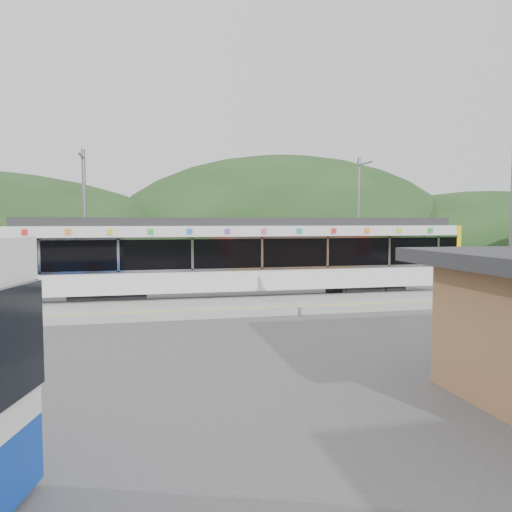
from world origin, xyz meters
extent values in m
plane|color=#4C4C4F|center=(0.00, 0.00, 0.00)|extent=(120.00, 120.00, 0.00)
ellipsoid|color=#1E3D19|center=(16.00, 54.00, 0.00)|extent=(52.00, 39.00, 26.00)
ellipsoid|color=#1E3D19|center=(45.00, 48.00, 0.00)|extent=(44.00, 33.00, 16.00)
cube|color=#9E9E99|center=(0.00, 3.30, 0.15)|extent=(26.00, 3.20, 0.30)
cube|color=yellow|center=(0.00, 2.00, 0.30)|extent=(26.00, 0.10, 0.01)
cube|color=black|center=(-5.79, 6.00, 0.30)|extent=(3.20, 2.20, 0.56)
cube|color=black|center=(6.21, 6.00, 0.30)|extent=(3.20, 2.20, 0.56)
cube|color=silver|center=(0.21, 6.00, 1.04)|extent=(20.00, 2.90, 0.92)
cube|color=black|center=(0.21, 6.00, 2.23)|extent=(20.00, 2.96, 1.45)
cube|color=silver|center=(0.21, 4.50, 1.55)|extent=(20.00, 0.05, 0.10)
cube|color=silver|center=(0.21, 4.50, 2.90)|extent=(20.00, 0.05, 0.10)
cube|color=silver|center=(0.21, 6.00, 3.17)|extent=(20.00, 2.90, 0.45)
cube|color=#2D2D30|center=(0.21, 6.00, 3.58)|extent=(19.40, 2.50, 0.36)
cube|color=yellow|center=(10.33, 6.00, 1.90)|extent=(0.24, 2.92, 3.00)
cube|color=black|center=(-9.89, 6.00, 1.90)|extent=(0.20, 2.92, 3.00)
cube|color=silver|center=(-8.29, 4.50, 2.23)|extent=(0.10, 0.05, 1.35)
cube|color=silver|center=(-5.29, 4.50, 2.23)|extent=(0.10, 0.05, 1.35)
cube|color=silver|center=(-2.29, 4.50, 2.23)|extent=(0.10, 0.05, 1.35)
cube|color=silver|center=(0.71, 4.50, 2.23)|extent=(0.10, 0.05, 1.35)
cube|color=silver|center=(3.71, 4.50, 2.23)|extent=(0.10, 0.05, 1.35)
cube|color=silver|center=(6.71, 4.50, 2.23)|extent=(0.10, 0.05, 1.35)
cube|color=silver|center=(9.21, 4.50, 2.23)|extent=(0.10, 0.05, 1.35)
cube|color=red|center=(-8.79, 4.51, 3.18)|extent=(0.22, 0.04, 0.22)
cube|color=orange|center=(-7.19, 4.51, 3.18)|extent=(0.22, 0.04, 0.22)
cube|color=yellow|center=(-5.59, 4.51, 3.18)|extent=(0.22, 0.04, 0.22)
cube|color=green|center=(-3.99, 4.51, 3.18)|extent=(0.22, 0.04, 0.22)
cube|color=blue|center=(-2.39, 4.51, 3.18)|extent=(0.22, 0.04, 0.22)
cube|color=purple|center=(-0.79, 4.51, 3.18)|extent=(0.22, 0.04, 0.22)
cube|color=#E54C8C|center=(0.81, 4.51, 3.18)|extent=(0.22, 0.04, 0.22)
cube|color=#19A5A5|center=(2.41, 4.51, 3.18)|extent=(0.22, 0.04, 0.22)
cube|color=red|center=(4.01, 4.51, 3.18)|extent=(0.22, 0.04, 0.22)
cube|color=orange|center=(5.61, 4.51, 3.18)|extent=(0.22, 0.04, 0.22)
cube|color=yellow|center=(7.21, 4.51, 3.18)|extent=(0.22, 0.04, 0.22)
cube|color=green|center=(8.81, 4.51, 3.18)|extent=(0.22, 0.04, 0.22)
cylinder|color=slate|center=(-7.00, 8.60, 3.50)|extent=(0.18, 0.18, 7.00)
cube|color=slate|center=(-7.00, 7.80, 6.60)|extent=(0.08, 1.80, 0.08)
cylinder|color=slate|center=(7.00, 8.60, 3.50)|extent=(0.18, 0.18, 7.00)
cube|color=slate|center=(7.00, 7.80, 6.60)|extent=(0.08, 1.80, 0.08)
cylinder|color=slate|center=(4.14, -6.33, 3.04)|extent=(0.12, 0.12, 6.08)
camera|label=1|loc=(-4.27, -16.39, 3.60)|focal=35.00mm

